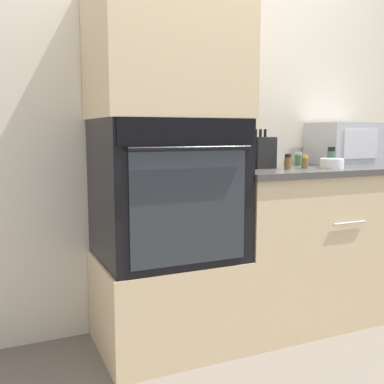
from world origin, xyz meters
TOP-DOWN VIEW (x-y plane):
  - ground_plane at (0.00, 0.00)m, footprint 12.00×12.00m
  - wall_back at (0.00, 0.63)m, footprint 8.00×0.05m
  - oven_cabinet_base at (-0.36, 0.30)m, footprint 0.73×0.60m
  - wall_oven at (-0.36, 0.30)m, footprint 0.70×0.64m
  - oven_cabinet_upper at (-0.36, 0.30)m, footprint 0.73×0.60m
  - counter_unit at (0.59, 0.30)m, footprint 1.20×0.63m
  - microwave at (0.94, 0.42)m, footprint 0.43×0.32m
  - knife_block at (0.23, 0.34)m, footprint 0.13×0.15m
  - bowl at (0.59, 0.16)m, footprint 0.13×0.13m
  - condiment_jar_near at (0.55, 0.41)m, footprint 0.04×0.04m
  - condiment_jar_mid at (0.45, 0.22)m, footprint 0.04×0.04m
  - condiment_jar_far at (0.32, 0.20)m, footprint 0.04×0.04m
  - condiment_jar_back at (0.68, 0.26)m, footprint 0.05×0.05m

SIDE VIEW (x-z plane):
  - ground_plane at x=0.00m, z-range 0.00..0.00m
  - oven_cabinet_base at x=-0.36m, z-range 0.00..0.49m
  - counter_unit at x=0.59m, z-range 0.00..0.94m
  - wall_oven at x=-0.36m, z-range 0.49..1.21m
  - bowl at x=0.59m, z-range 0.94..0.99m
  - condiment_jar_mid at x=0.45m, z-range 0.94..1.01m
  - condiment_jar_near at x=0.55m, z-range 0.94..1.02m
  - condiment_jar_far at x=0.32m, z-range 0.94..1.02m
  - condiment_jar_back at x=0.68m, z-range 0.94..1.05m
  - knife_block at x=0.23m, z-range 0.92..1.14m
  - microwave at x=0.94m, z-range 0.94..1.20m
  - wall_back at x=0.00m, z-range 0.00..2.50m
  - oven_cabinet_upper at x=-0.36m, z-range 1.21..1.88m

